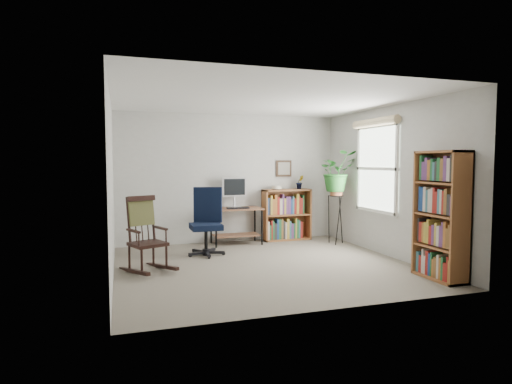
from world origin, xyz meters
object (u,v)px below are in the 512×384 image
object	(u,v)px
desk	(236,226)
office_chair	(206,221)
low_bookshelf	(287,215)
rocking_chair	(148,234)
tall_bookshelf	(441,215)

from	to	relation	value
desk	office_chair	world-z (taller)	office_chair
office_chair	low_bookshelf	distance (m)	1.97
rocking_chair	office_chair	bearing A→B (deg)	16.29
low_bookshelf	rocking_chair	bearing A→B (deg)	-148.53
low_bookshelf	tall_bookshelf	distance (m)	3.33
desk	rocking_chair	size ratio (longest dim) A/B	0.88
low_bookshelf	office_chair	bearing A→B (deg)	-153.39
desk	office_chair	size ratio (longest dim) A/B	0.83
office_chair	tall_bookshelf	distance (m)	3.49
rocking_chair	tall_bookshelf	size ratio (longest dim) A/B	0.64
rocking_chair	low_bookshelf	size ratio (longest dim) A/B	1.07
desk	rocking_chair	distance (m)	2.29
desk	low_bookshelf	bearing A→B (deg)	6.57
office_chair	rocking_chair	bearing A→B (deg)	-120.86
desk	tall_bookshelf	world-z (taller)	tall_bookshelf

